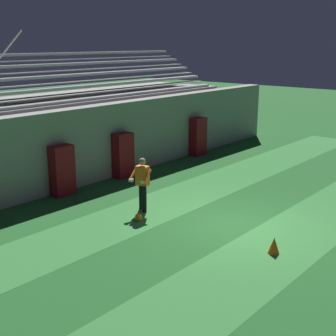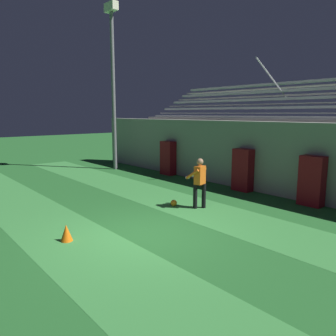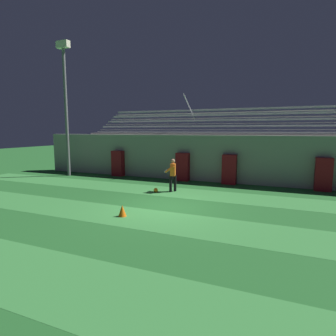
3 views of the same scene
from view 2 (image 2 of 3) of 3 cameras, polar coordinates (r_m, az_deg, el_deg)
name	(u,v)px [view 2 (image 2 of 3)]	position (r m, az deg, el deg)	size (l,w,h in m)	color
ground_plane	(146,235)	(8.69, -3.92, -11.54)	(80.00, 80.00, 0.00)	#236028
turf_stripe_mid	(88,252)	(7.90, -13.82, -14.00)	(28.00, 2.18, 0.01)	#38843D
turf_stripe_far	(216,214)	(10.44, 8.30, -7.95)	(28.00, 2.18, 0.01)	#38843D
back_wall	(283,159)	(13.16, 19.40, 1.48)	(24.00, 0.60, 2.80)	#999691
padding_pillar_gate_left	(243,170)	(13.56, 12.89, -0.33)	(0.80, 0.44, 1.71)	maroon
padding_pillar_gate_right	(312,181)	(12.11, 23.77, -2.08)	(0.80, 0.44, 1.71)	maroon
padding_pillar_far_left	(168,158)	(16.74, 0.01, 1.75)	(0.80, 0.44, 1.71)	maroon
bleacher_stand	(313,152)	(15.21, 23.91, 2.61)	(18.00, 4.05, 5.43)	#999691
floodlight_pole	(113,68)	(18.63, -9.60, 16.76)	(0.90, 0.36, 8.82)	slate
goalkeeper	(199,180)	(10.80, 5.47, -2.08)	(0.61, 0.67, 1.67)	black
soccer_ball	(174,203)	(11.16, 1.00, -6.12)	(0.22, 0.22, 0.22)	orange
traffic_cone	(66,233)	(8.58, -17.28, -10.73)	(0.30, 0.30, 0.42)	orange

